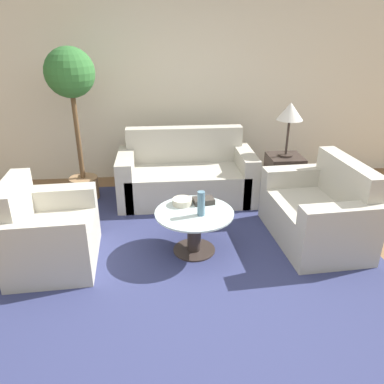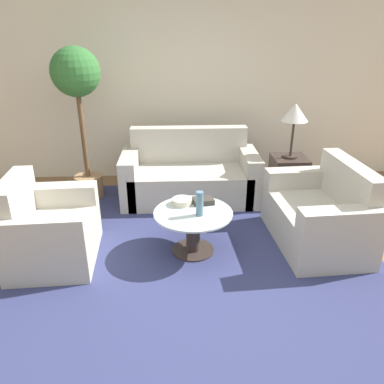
{
  "view_description": "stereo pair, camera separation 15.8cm",
  "coord_description": "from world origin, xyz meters",
  "px_view_note": "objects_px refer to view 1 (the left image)",
  "views": [
    {
      "loc": [
        -0.23,
        -2.54,
        2.12
      ],
      "look_at": [
        0.09,
        0.96,
        0.55
      ],
      "focal_mm": 35.0,
      "sensor_mm": 36.0,
      "label": 1
    },
    {
      "loc": [
        -0.07,
        -2.55,
        2.12
      ],
      "look_at": [
        0.09,
        0.96,
        0.55
      ],
      "focal_mm": 35.0,
      "sensor_mm": 36.0,
      "label": 2
    }
  ],
  "objects_px": {
    "loveseat": "(320,214)",
    "bowl": "(182,202)",
    "book_stack": "(204,201)",
    "table_lamp": "(290,113)",
    "potted_plant": "(73,95)",
    "coffee_table": "(194,226)",
    "vase": "(201,204)",
    "armchair": "(47,236)",
    "sofa_main": "(186,176)"
  },
  "relations": [
    {
      "from": "loveseat",
      "to": "coffee_table",
      "type": "height_order",
      "value": "loveseat"
    },
    {
      "from": "sofa_main",
      "to": "loveseat",
      "type": "height_order",
      "value": "sofa_main"
    },
    {
      "from": "table_lamp",
      "to": "loveseat",
      "type": "bearing_deg",
      "value": -86.02
    },
    {
      "from": "potted_plant",
      "to": "table_lamp",
      "type": "bearing_deg",
      "value": -5.44
    },
    {
      "from": "sofa_main",
      "to": "coffee_table",
      "type": "bearing_deg",
      "value": -90.81
    },
    {
      "from": "potted_plant",
      "to": "book_stack",
      "type": "xyz_separation_m",
      "value": [
        1.44,
        -1.22,
        -0.89
      ]
    },
    {
      "from": "coffee_table",
      "to": "sofa_main",
      "type": "bearing_deg",
      "value": 89.19
    },
    {
      "from": "table_lamp",
      "to": "coffee_table",
      "type": "bearing_deg",
      "value": -137.77
    },
    {
      "from": "loveseat",
      "to": "table_lamp",
      "type": "bearing_deg",
      "value": -179.63
    },
    {
      "from": "sofa_main",
      "to": "potted_plant",
      "type": "bearing_deg",
      "value": 177.08
    },
    {
      "from": "sofa_main",
      "to": "loveseat",
      "type": "relative_size",
      "value": 1.38
    },
    {
      "from": "book_stack",
      "to": "potted_plant",
      "type": "bearing_deg",
      "value": 130.93
    },
    {
      "from": "book_stack",
      "to": "coffee_table",
      "type": "bearing_deg",
      "value": -129.63
    },
    {
      "from": "bowl",
      "to": "loveseat",
      "type": "bearing_deg",
      "value": -1.95
    },
    {
      "from": "table_lamp",
      "to": "book_stack",
      "type": "relative_size",
      "value": 2.97
    },
    {
      "from": "coffee_table",
      "to": "table_lamp",
      "type": "distance_m",
      "value": 1.93
    },
    {
      "from": "bowl",
      "to": "book_stack",
      "type": "bearing_deg",
      "value": 3.13
    },
    {
      "from": "loveseat",
      "to": "coffee_table",
      "type": "xyz_separation_m",
      "value": [
        -1.35,
        -0.13,
        -0.01
      ]
    },
    {
      "from": "table_lamp",
      "to": "bowl",
      "type": "relative_size",
      "value": 3.39
    },
    {
      "from": "loveseat",
      "to": "coffee_table",
      "type": "distance_m",
      "value": 1.36
    },
    {
      "from": "armchair",
      "to": "potted_plant",
      "type": "bearing_deg",
      "value": -6.41
    },
    {
      "from": "vase",
      "to": "bowl",
      "type": "xyz_separation_m",
      "value": [
        -0.16,
        0.25,
        -0.09
      ]
    },
    {
      "from": "coffee_table",
      "to": "potted_plant",
      "type": "distance_m",
      "value": 2.22
    },
    {
      "from": "armchair",
      "to": "vase",
      "type": "bearing_deg",
      "value": -93.15
    },
    {
      "from": "bowl",
      "to": "book_stack",
      "type": "height_order",
      "value": "bowl"
    },
    {
      "from": "sofa_main",
      "to": "coffee_table",
      "type": "xyz_separation_m",
      "value": [
        -0.02,
        -1.34,
        -0.0
      ]
    },
    {
      "from": "armchair",
      "to": "table_lamp",
      "type": "xyz_separation_m",
      "value": [
        2.7,
        1.24,
        0.85
      ]
    },
    {
      "from": "sofa_main",
      "to": "bowl",
      "type": "distance_m",
      "value": 1.19
    },
    {
      "from": "loveseat",
      "to": "book_stack",
      "type": "bearing_deg",
      "value": -96.46
    },
    {
      "from": "armchair",
      "to": "vase",
      "type": "height_order",
      "value": "armchair"
    },
    {
      "from": "sofa_main",
      "to": "book_stack",
      "type": "bearing_deg",
      "value": -85.33
    },
    {
      "from": "potted_plant",
      "to": "bowl",
      "type": "height_order",
      "value": "potted_plant"
    },
    {
      "from": "armchair",
      "to": "vase",
      "type": "relative_size",
      "value": 3.93
    },
    {
      "from": "coffee_table",
      "to": "potted_plant",
      "type": "bearing_deg",
      "value": 133.28
    },
    {
      "from": "loveseat",
      "to": "coffee_table",
      "type": "relative_size",
      "value": 1.62
    },
    {
      "from": "book_stack",
      "to": "vase",
      "type": "bearing_deg",
      "value": -110.77
    },
    {
      "from": "armchair",
      "to": "book_stack",
      "type": "distance_m",
      "value": 1.56
    },
    {
      "from": "potted_plant",
      "to": "bowl",
      "type": "distance_m",
      "value": 1.95
    },
    {
      "from": "armchair",
      "to": "table_lamp",
      "type": "height_order",
      "value": "table_lamp"
    },
    {
      "from": "loveseat",
      "to": "vase",
      "type": "relative_size",
      "value": 5.16
    },
    {
      "from": "armchair",
      "to": "bowl",
      "type": "bearing_deg",
      "value": -82.38
    },
    {
      "from": "table_lamp",
      "to": "vase",
      "type": "relative_size",
      "value": 2.75
    },
    {
      "from": "loveseat",
      "to": "bowl",
      "type": "xyz_separation_m",
      "value": [
        -1.46,
        0.05,
        0.18
      ]
    },
    {
      "from": "vase",
      "to": "loveseat",
      "type": "bearing_deg",
      "value": 8.72
    },
    {
      "from": "vase",
      "to": "bowl",
      "type": "height_order",
      "value": "vase"
    },
    {
      "from": "loveseat",
      "to": "book_stack",
      "type": "relative_size",
      "value": 5.56
    },
    {
      "from": "table_lamp",
      "to": "book_stack",
      "type": "xyz_separation_m",
      "value": [
        -1.17,
        -0.97,
        -0.67
      ]
    },
    {
      "from": "coffee_table",
      "to": "armchair",
      "type": "bearing_deg",
      "value": -177.1
    },
    {
      "from": "book_stack",
      "to": "loveseat",
      "type": "bearing_deg",
      "value": -11.65
    },
    {
      "from": "armchair",
      "to": "coffee_table",
      "type": "bearing_deg",
      "value": -90.29
    }
  ]
}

